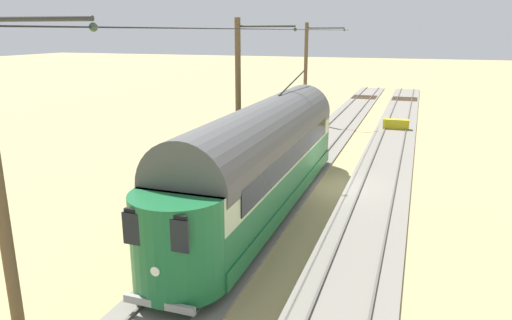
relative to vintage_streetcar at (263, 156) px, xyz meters
The scene contains 9 objects.
ground_plane 4.89m from the vintage_streetcar, 118.40° to the right, with size 220.00×220.00×0.00m, color tan.
track_streetcar_siding 6.24m from the vintage_streetcar, 134.98° to the right, with size 2.80×80.00×0.18m.
track_adjacent_siding 4.68m from the vintage_streetcar, 90.00° to the right, with size 2.80×80.00×0.18m.
vintage_streetcar is the anchor object (origin of this frame).
catenary_pole_foreground 18.98m from the vintage_streetcar, 81.78° to the right, with size 3.00×0.28×7.53m.
catenary_pole_mid_near 5.57m from the vintage_streetcar, 59.38° to the right, with size 3.00×0.28×7.53m.
overhead_wire_run 5.04m from the vintage_streetcar, 88.29° to the left, with size 2.80×46.44×0.18m.
spare_tie_stack 3.73m from the vintage_streetcar, 23.66° to the right, with size 2.40×2.40×0.54m.
track_end_bumper 18.64m from the vintage_streetcar, 102.85° to the right, with size 1.80×0.60×0.80m, color #B2A519.
Camera 1 is at (-3.46, 20.60, 6.92)m, focal length 33.13 mm.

